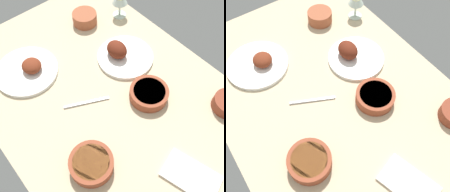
{
  "view_description": "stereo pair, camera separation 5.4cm",
  "coord_description": "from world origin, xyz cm",
  "views": [
    {
      "loc": [
        41.31,
        -35.51,
        92.86
      ],
      "look_at": [
        0.0,
        0.0,
        6.0
      ],
      "focal_mm": 40.66,
      "sensor_mm": 36.0,
      "label": 1
    },
    {
      "loc": [
        44.6,
        -31.28,
        92.86
      ],
      "look_at": [
        0.0,
        0.0,
        6.0
      ],
      "focal_mm": 40.66,
      "sensor_mm": 36.0,
      "label": 2
    }
  ],
  "objects": [
    {
      "name": "bowl_sauce",
      "position": [
        9.02,
        11.94,
        6.54
      ],
      "size": [
        15.74,
        15.74,
        4.61
      ],
      "color": "brown",
      "rests_on": "dining_table"
    },
    {
      "name": "fork_loose",
      "position": [
        -5.1,
        -9.21,
        4.4
      ],
      "size": [
        9.04,
        17.21,
        0.8
      ],
      "primitive_type": "cube",
      "rotation": [
        0.0,
        0.0,
        4.26
      ],
      "color": "silver",
      "rests_on": "dining_table"
    },
    {
      "name": "plate_center_main",
      "position": [
        -34.33,
        -18.83,
        5.52
      ],
      "size": [
        27.29,
        27.29,
        6.45
      ],
      "color": "white",
      "rests_on": "dining_table"
    },
    {
      "name": "wine_glass",
      "position": [
        -36.0,
        35.98,
        13.93
      ],
      "size": [
        7.6,
        7.6,
        14.0
      ],
      "color": "silver",
      "rests_on": "dining_table"
    },
    {
      "name": "bowl_soup",
      "position": [
        16.57,
        -23.59,
        6.83
      ],
      "size": [
        15.49,
        15.49,
        5.17
      ],
      "color": "brown",
      "rests_on": "dining_table"
    },
    {
      "name": "bowl_cream",
      "position": [
        -43.1,
        19.14,
        7.1
      ],
      "size": [
        12.03,
        12.03,
        5.7
      ],
      "color": "#A35133",
      "rests_on": "dining_table"
    },
    {
      "name": "folded_napkin",
      "position": [
        41.62,
        -0.37,
        4.6
      ],
      "size": [
        21.44,
        16.22,
        1.2
      ],
      "primitive_type": "cube",
      "rotation": [
        0.0,
        0.0,
        0.27
      ],
      "color": "white",
      "rests_on": "dining_table"
    },
    {
      "name": "plate_far_side",
      "position": [
        -13.67,
        17.86,
        6.29
      ],
      "size": [
        25.27,
        25.27,
        8.56
      ],
      "color": "white",
      "rests_on": "dining_table"
    },
    {
      "name": "dining_table",
      "position": [
        0.0,
        0.0,
        2.0
      ],
      "size": [
        140.0,
        90.0,
        4.0
      ],
      "primitive_type": "cube",
      "color": "#C6B28E",
      "rests_on": "ground"
    }
  ]
}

